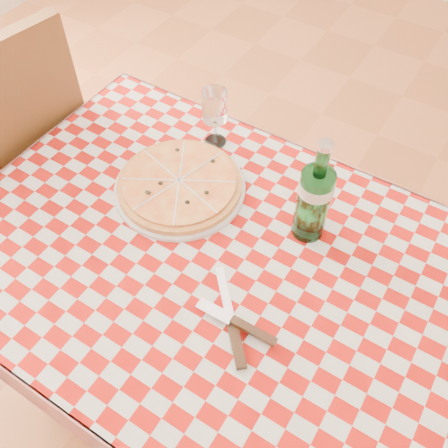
{
  "coord_description": "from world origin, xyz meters",
  "views": [
    {
      "loc": [
        0.36,
        -0.54,
        1.73
      ],
      "look_at": [
        -0.02,
        0.06,
        0.82
      ],
      "focal_mm": 40.0,
      "sensor_mm": 36.0,
      "label": 1
    }
  ],
  "objects_px": {
    "wine_glass": "(215,118)",
    "chair_far": "(9,158)",
    "water_bottle": "(315,191)",
    "pizza_plate": "(180,184)",
    "dining_table": "(218,282)"
  },
  "relations": [
    {
      "from": "wine_glass",
      "to": "dining_table",
      "type": "bearing_deg",
      "value": -56.51
    },
    {
      "from": "water_bottle",
      "to": "wine_glass",
      "type": "relative_size",
      "value": 1.67
    },
    {
      "from": "wine_glass",
      "to": "chair_far",
      "type": "bearing_deg",
      "value": -156.03
    },
    {
      "from": "pizza_plate",
      "to": "water_bottle",
      "type": "relative_size",
      "value": 1.19
    },
    {
      "from": "dining_table",
      "to": "chair_far",
      "type": "bearing_deg",
      "value": 175.63
    },
    {
      "from": "water_bottle",
      "to": "dining_table",
      "type": "bearing_deg",
      "value": -125.84
    },
    {
      "from": "chair_far",
      "to": "water_bottle",
      "type": "distance_m",
      "value": 1.03
    },
    {
      "from": "water_bottle",
      "to": "wine_glass",
      "type": "distance_m",
      "value": 0.39
    },
    {
      "from": "wine_glass",
      "to": "water_bottle",
      "type": "bearing_deg",
      "value": -22.0
    },
    {
      "from": "dining_table",
      "to": "chair_far",
      "type": "relative_size",
      "value": 1.15
    },
    {
      "from": "chair_far",
      "to": "water_bottle",
      "type": "height_order",
      "value": "water_bottle"
    },
    {
      "from": "chair_far",
      "to": "pizza_plate",
      "type": "height_order",
      "value": "chair_far"
    },
    {
      "from": "water_bottle",
      "to": "wine_glass",
      "type": "height_order",
      "value": "water_bottle"
    },
    {
      "from": "dining_table",
      "to": "chair_far",
      "type": "xyz_separation_m",
      "value": [
        -0.84,
        0.06,
        -0.06
      ]
    },
    {
      "from": "pizza_plate",
      "to": "dining_table",
      "type": "bearing_deg",
      "value": -33.68
    }
  ]
}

